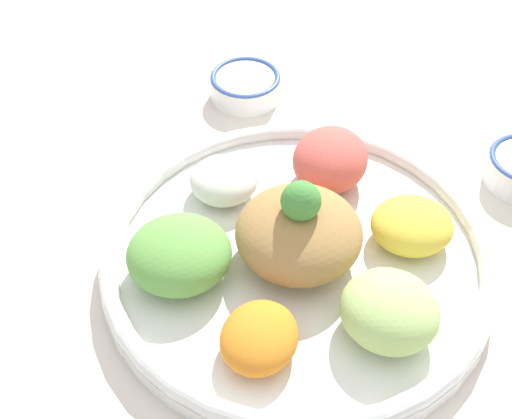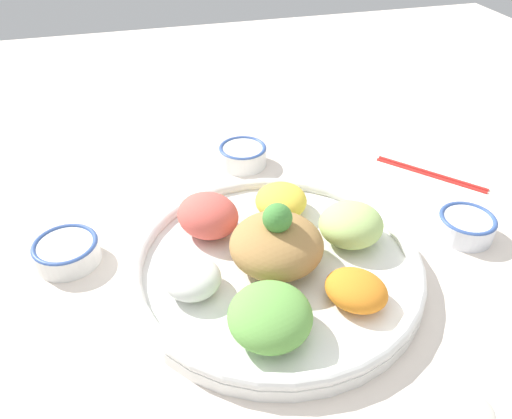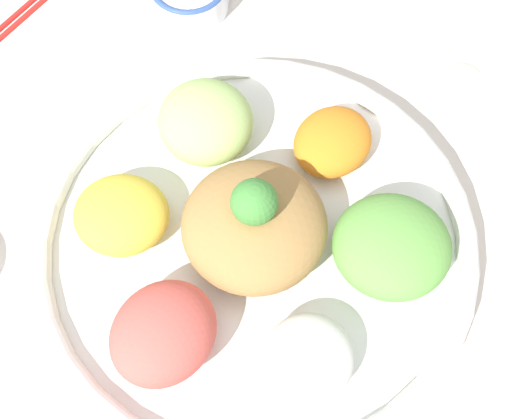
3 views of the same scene
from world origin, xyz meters
The scene contains 6 objects.
ground_plane centered at (0.00, 0.00, 0.00)m, with size 2.40×2.40×0.00m, color silver.
salad_platter centered at (-0.02, 0.02, 0.03)m, with size 0.42×0.42×0.12m.
sauce_bowl_red centered at (-0.34, 0.02, 0.02)m, with size 0.09×0.09×0.04m.
rice_bowl_blue centered at (-0.05, -0.29, 0.02)m, with size 0.09×0.09×0.04m.
sauce_bowl_dark centered at (0.27, -0.09, 0.02)m, with size 0.10×0.10×0.04m.
chopsticks_pair_near centered at (-0.38, -0.16, 0.00)m, with size 0.15×0.17×0.01m.
Camera 2 is at (0.14, 0.52, 0.51)m, focal length 35.00 mm.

